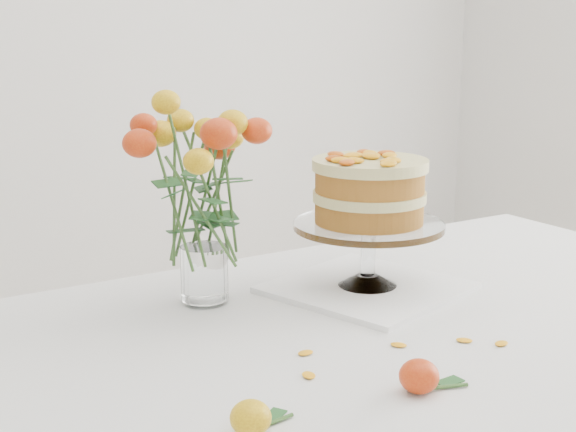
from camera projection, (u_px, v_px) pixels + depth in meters
name	position (u px, v px, depth m)	size (l,w,h in m)	color
table	(414.00, 357.00, 1.41)	(1.43, 0.93, 0.76)	tan
napkin	(367.00, 288.00, 1.51)	(0.31, 0.31, 0.01)	white
cake_stand	(369.00, 198.00, 1.47)	(0.28, 0.28, 0.25)	white
rose_vase	(202.00, 167.00, 1.38)	(0.28, 0.28, 0.42)	white
loose_rose_near	(251.00, 418.00, 0.97)	(0.09, 0.05, 0.04)	yellow
loose_rose_far	(419.00, 376.00, 1.08)	(0.10, 0.06, 0.05)	#BA2509
stray_petal_a	(399.00, 345.00, 1.24)	(0.03, 0.02, 0.00)	#FFA510
stray_petal_b	(464.00, 341.00, 1.26)	(0.03, 0.02, 0.00)	#FFA510
stray_petal_c	(501.00, 344.00, 1.25)	(0.03, 0.02, 0.00)	#FFA510
stray_petal_d	(305.00, 353.00, 1.21)	(0.03, 0.02, 0.00)	#FFA510
stray_petal_e	(309.00, 376.00, 1.13)	(0.03, 0.02, 0.00)	#FFA510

